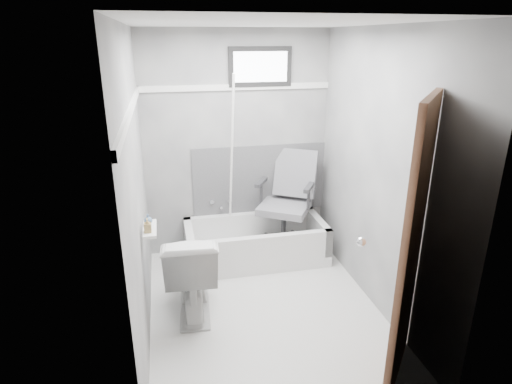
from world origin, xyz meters
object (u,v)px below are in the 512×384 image
object	(u,v)px
door	(477,271)
soap_bottle_a	(148,226)
office_chair	(284,201)
bathtub	(256,242)
toilet	(192,271)
soap_bottle_b	(148,219)

from	to	relation	value
door	soap_bottle_a	size ratio (longest dim) A/B	16.91
office_chair	bathtub	bearing A→B (deg)	-139.85
office_chair	toilet	xyz separation A→B (m)	(-1.07, -0.85, -0.25)
soap_bottle_a	soap_bottle_b	size ratio (longest dim) A/B	1.39
toilet	soap_bottle_b	xyz separation A→B (m)	(-0.32, -0.10, 0.57)
soap_bottle_a	soap_bottle_b	xyz separation A→B (m)	(0.00, 0.14, -0.01)
door	soap_bottle_a	bearing A→B (deg)	148.62
door	soap_bottle_a	world-z (taller)	door
office_chair	door	xyz separation A→B (m)	(0.53, -2.26, 0.36)
toilet	soap_bottle_a	bearing A→B (deg)	41.08
bathtub	soap_bottle_a	world-z (taller)	soap_bottle_a
soap_bottle_a	toilet	bearing A→B (deg)	37.21
toilet	soap_bottle_b	world-z (taller)	soap_bottle_b
door	soap_bottle_b	bearing A→B (deg)	145.67
office_chair	soap_bottle_a	xyz separation A→B (m)	(-1.39, -1.09, 0.33)
office_chair	soap_bottle_b	xyz separation A→B (m)	(-1.39, -0.95, 0.32)
office_chair	soap_bottle_a	bearing A→B (deg)	-110.51
bathtub	soap_bottle_b	size ratio (longest dim) A/B	17.65
office_chair	soap_bottle_b	size ratio (longest dim) A/B	12.23
office_chair	door	world-z (taller)	door
soap_bottle_b	office_chair	bearing A→B (deg)	34.29
bathtub	soap_bottle_b	xyz separation A→B (m)	(-1.06, -0.90, 0.75)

